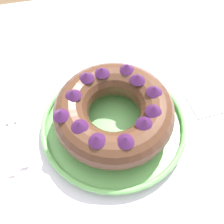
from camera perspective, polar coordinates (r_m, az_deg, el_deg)
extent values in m
plane|color=brown|center=(1.34, 0.05, -19.72)|extent=(8.00, 8.00, 0.00)
cube|color=silver|center=(0.63, 0.10, -2.97)|extent=(1.39, 1.07, 0.03)
cylinder|color=brown|center=(1.40, 21.60, 10.18)|extent=(0.06, 0.06, 0.74)
cylinder|color=#6BB760|center=(0.61, 0.00, -3.01)|extent=(0.32, 0.32, 0.01)
torus|color=#6BB760|center=(0.59, 0.00, -2.34)|extent=(0.33, 0.33, 0.01)
torus|color=#4C2D1E|center=(0.56, 0.00, 0.00)|extent=(0.26, 0.26, 0.08)
cone|color=#3D1947|center=(0.48, 3.29, -5.96)|extent=(0.05, 0.05, 0.02)
cone|color=#3D1947|center=(0.50, 7.18, -2.12)|extent=(0.04, 0.04, 0.02)
cone|color=#3D1947|center=(0.52, 9.15, 0.62)|extent=(0.04, 0.04, 0.02)
cone|color=#3D1947|center=(0.54, 9.27, 4.81)|extent=(0.04, 0.04, 0.02)
cone|color=#3D1947|center=(0.56, 5.66, 7.46)|extent=(0.05, 0.05, 0.02)
cone|color=#3D1947|center=(0.58, 3.27, 9.70)|extent=(0.04, 0.04, 0.02)
cone|color=#3D1947|center=(0.57, -2.22, 9.00)|extent=(0.05, 0.05, 0.02)
cone|color=#3D1947|center=(0.56, -5.60, 7.89)|extent=(0.04, 0.04, 0.02)
cone|color=#3D1947|center=(0.54, -8.55, 4.06)|extent=(0.04, 0.04, 0.02)
cone|color=#3D1947|center=(0.51, -11.10, -0.31)|extent=(0.04, 0.04, 0.02)
cone|color=#3D1947|center=(0.49, -7.15, -2.71)|extent=(0.05, 0.05, 0.02)
cone|color=#3D1947|center=(0.48, -3.27, -5.83)|extent=(0.05, 0.05, 0.02)
cube|color=white|center=(0.62, -20.97, -7.35)|extent=(0.01, 0.13, 0.01)
cube|color=silver|center=(0.67, -21.11, -0.54)|extent=(0.02, 0.05, 0.01)
cube|color=white|center=(0.61, -18.57, -8.24)|extent=(0.02, 0.08, 0.01)
cube|color=silver|center=(0.65, -18.89, -1.74)|extent=(0.02, 0.09, 0.00)
cube|color=white|center=(0.71, 21.58, 3.37)|extent=(0.15, 0.11, 0.00)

